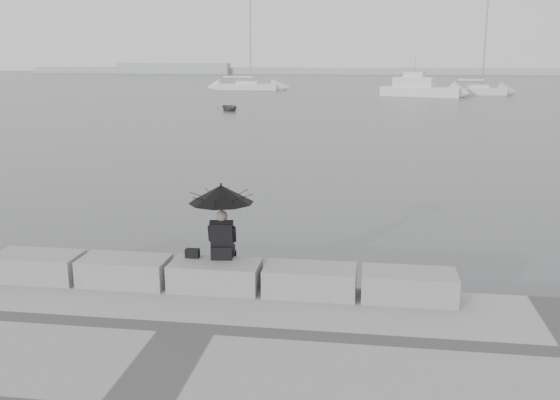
% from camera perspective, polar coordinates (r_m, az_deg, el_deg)
% --- Properties ---
extents(ground, '(360.00, 360.00, 0.00)m').
position_cam_1_polar(ground, '(11.96, -5.32, -9.56)').
color(ground, '#474A4C').
rests_on(ground, ground).
extents(stone_block_far_left, '(1.60, 0.80, 0.50)m').
position_cam_1_polar(stone_block_far_left, '(12.53, -21.26, -5.69)').
color(stone_block_far_left, slate).
rests_on(stone_block_far_left, promenade).
extents(stone_block_left, '(1.60, 0.80, 0.50)m').
position_cam_1_polar(stone_block_left, '(11.80, -14.01, -6.32)').
color(stone_block_left, slate).
rests_on(stone_block_left, promenade).
extents(stone_block_centre, '(1.60, 0.80, 0.50)m').
position_cam_1_polar(stone_block_centre, '(11.28, -5.94, -6.90)').
color(stone_block_centre, slate).
rests_on(stone_block_centre, promenade).
extents(stone_block_right, '(1.60, 0.80, 0.50)m').
position_cam_1_polar(stone_block_right, '(11.00, 2.75, -7.38)').
color(stone_block_right, slate).
rests_on(stone_block_right, promenade).
extents(stone_block_far_right, '(1.60, 0.80, 0.50)m').
position_cam_1_polar(stone_block_far_right, '(10.97, 11.70, -7.69)').
color(stone_block_far_right, slate).
rests_on(stone_block_far_right, promenade).
extents(seated_person, '(1.17, 1.17, 1.39)m').
position_cam_1_polar(seated_person, '(11.16, -5.40, -0.37)').
color(seated_person, black).
rests_on(seated_person, stone_block_centre).
extents(bag, '(0.25, 0.14, 0.16)m').
position_cam_1_polar(bag, '(11.49, -8.01, -4.84)').
color(bag, black).
rests_on(bag, stone_block_centre).
extents(distant_landmass, '(180.00, 8.00, 2.80)m').
position_cam_1_polar(distant_landmass, '(165.62, 4.80, 11.70)').
color(distant_landmass, '#A4A7AA').
rests_on(distant_landmass, ground).
extents(sailboat_left, '(8.53, 2.71, 12.90)m').
position_cam_1_polar(sailboat_left, '(88.28, -3.02, 10.36)').
color(sailboat_left, silver).
rests_on(sailboat_left, ground).
extents(sailboat_right, '(6.43, 2.63, 12.90)m').
position_cam_1_polar(sailboat_right, '(80.45, 17.67, 9.54)').
color(sailboat_right, silver).
rests_on(sailboat_right, ground).
extents(motor_cruiser, '(9.65, 5.84, 4.50)m').
position_cam_1_polar(motor_cruiser, '(75.41, 12.84, 9.90)').
color(motor_cruiser, silver).
rests_on(motor_cruiser, ground).
extents(dinghy, '(3.18, 2.27, 0.50)m').
position_cam_1_polar(dinghy, '(54.64, -4.65, 8.43)').
color(dinghy, slate).
rests_on(dinghy, ground).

